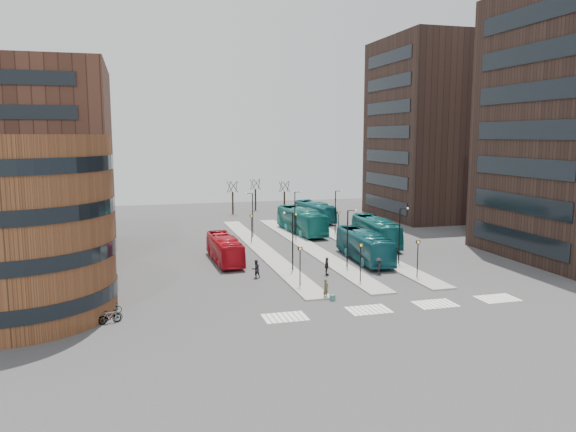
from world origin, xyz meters
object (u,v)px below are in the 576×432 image
object	(u,v)px
commuter_a	(256,269)
bicycle_far	(111,308)
teal_bus_b	(301,221)
commuter_b	(327,266)
teal_bus_c	(376,231)
bicycle_mid	(110,317)
teal_bus_d	(315,212)
bicycle_near	(110,316)
teal_bus_a	(364,246)
red_bus	(225,249)
commuter_c	(379,266)
suitcase	(333,298)
traveller	(326,289)

from	to	relation	value
commuter_a	bicycle_far	bearing A→B (deg)	12.00
teal_bus_b	commuter_b	bearing A→B (deg)	-104.86
teal_bus_b	teal_bus_c	xyz separation A→B (m)	(6.80, -10.57, -0.09)
bicycle_mid	bicycle_far	size ratio (longest dim) A/B	1.03
teal_bus_c	teal_bus_d	distance (m)	21.04
teal_bus_d	commuter_a	bearing A→B (deg)	-122.61
teal_bus_c	commuter_b	bearing A→B (deg)	-124.04
commuter_a	bicycle_near	distance (m)	16.84
teal_bus_a	red_bus	bearing A→B (deg)	170.08
teal_bus_b	bicycle_far	size ratio (longest dim) A/B	7.92
commuter_b	bicycle_near	world-z (taller)	commuter_b
teal_bus_b	bicycle_far	bearing A→B (deg)	-132.96
teal_bus_b	commuter_c	xyz separation A→B (m)	(0.53, -25.28, -0.98)
suitcase	traveller	world-z (taller)	traveller
teal_bus_d	commuter_a	size ratio (longest dim) A/B	6.25
commuter_c	bicycle_mid	world-z (taller)	commuter_c
commuter_b	teal_bus_c	bearing A→B (deg)	-27.99
teal_bus_c	bicycle_far	xyz separation A→B (m)	(-31.90, -20.55, -1.30)
suitcase	commuter_a	xyz separation A→B (m)	(-4.67, 9.24, 0.66)
traveller	commuter_b	xyz separation A→B (m)	(2.76, 7.64, 0.05)
commuter_b	commuter_a	bearing A→B (deg)	95.90
red_bus	commuter_a	xyz separation A→B (m)	(1.82, -7.96, -0.56)
traveller	bicycle_far	distance (m)	17.75
teal_bus_a	teal_bus_c	distance (m)	9.72
traveller	commuter_c	world-z (taller)	traveller
teal_bus_b	teal_bus_d	size ratio (longest dim) A/B	1.15
bicycle_mid	bicycle_far	world-z (taller)	bicycle_mid
red_bus	teal_bus_d	distance (m)	32.08
suitcase	commuter_c	size ratio (longest dim) A/B	0.30
commuter_a	traveller	bearing A→B (deg)	99.37
commuter_c	bicycle_mid	xyz separation A→B (m)	(-25.64, -8.43, -0.33)
commuter_c	red_bus	bearing A→B (deg)	-95.72
teal_bus_b	commuter_a	xyz separation A→B (m)	(-11.73, -23.38, -0.91)
commuter_a	commuter_c	xyz separation A→B (m)	(12.26, -1.90, -0.07)
red_bus	traveller	world-z (taller)	red_bus
teal_bus_a	teal_bus_b	distance (m)	18.91
teal_bus_c	teal_bus_d	xyz separation A→B (m)	(-1.35, 20.99, -0.15)
commuter_b	bicycle_near	bearing A→B (deg)	126.81
red_bus	bicycle_far	size ratio (longest dim) A/B	6.37
teal_bus_d	traveller	world-z (taller)	teal_bus_d
commuter_a	teal_bus_a	bearing A→B (deg)	-179.32
commuter_a	commuter_c	size ratio (longest dim) A/B	1.08
teal_bus_c	commuter_b	size ratio (longest dim) A/B	6.85
commuter_a	commuter_b	size ratio (longest dim) A/B	1.00
teal_bus_b	teal_bus_d	xyz separation A→B (m)	(5.45, 10.43, -0.24)
red_bus	commuter_c	size ratio (longest dim) A/B	6.24
traveller	bicycle_near	xyz separation A→B (m)	(-17.74, -1.82, -0.36)
commuter_a	commuter_c	distance (m)	12.41
bicycle_mid	bicycle_far	bearing A→B (deg)	-18.27
teal_bus_c	commuter_b	world-z (taller)	teal_bus_c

